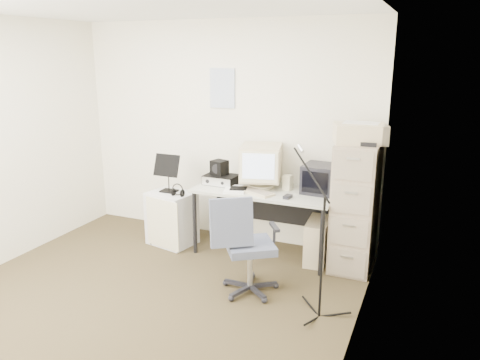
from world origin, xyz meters
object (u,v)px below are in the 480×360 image
at_px(office_chair, 250,244).
at_px(side_cart, 172,218).
at_px(desk, 265,221).
at_px(filing_cabinet, 355,207).

relative_size(office_chair, side_cart, 1.53).
bearing_deg(desk, office_chair, -78.53).
xyz_separation_m(filing_cabinet, office_chair, (-0.77, -0.90, -0.18)).
distance_m(desk, side_cart, 1.09).
bearing_deg(office_chair, desk, 67.00).
height_order(filing_cabinet, side_cart, filing_cabinet).
xyz_separation_m(desk, office_chair, (0.18, -0.87, 0.10)).
bearing_deg(desk, side_cart, -171.38).
distance_m(filing_cabinet, side_cart, 2.06).
bearing_deg(office_chair, filing_cabinet, 14.80).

